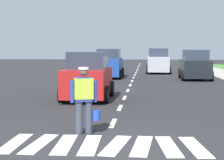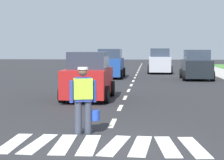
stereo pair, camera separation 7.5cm
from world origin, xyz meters
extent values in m
plane|color=#28282B|center=(0.00, 21.00, 0.00)|extent=(96.00, 96.00, 0.00)
cube|color=white|center=(-2.00, 0.07, 0.01)|extent=(0.40, 1.91, 0.01)
cube|color=white|center=(-1.43, 0.07, 0.01)|extent=(0.45, 1.92, 0.01)
cube|color=white|center=(-0.86, 0.07, 0.01)|extent=(0.45, 1.91, 0.01)
cube|color=white|center=(-0.29, 0.07, 0.01)|extent=(0.42, 1.91, 0.01)
cube|color=white|center=(0.29, 0.07, 0.01)|extent=(0.62, 1.93, 0.01)
cube|color=white|center=(0.86, 0.07, 0.01)|extent=(0.50, 1.92, 0.01)
cube|color=white|center=(1.43, 0.07, 0.01)|extent=(0.55, 1.93, 0.01)
cube|color=white|center=(2.00, 0.07, 0.01)|extent=(0.58, 1.93, 0.01)
cube|color=silver|center=(0.00, 2.70, 0.01)|extent=(0.14, 1.40, 0.01)
cube|color=silver|center=(0.00, 5.70, 0.01)|extent=(0.14, 1.40, 0.01)
cube|color=silver|center=(0.00, 8.70, 0.01)|extent=(0.14, 1.40, 0.01)
cube|color=silver|center=(0.00, 11.70, 0.01)|extent=(0.14, 1.40, 0.01)
cube|color=silver|center=(0.00, 14.70, 0.01)|extent=(0.14, 1.40, 0.01)
cube|color=silver|center=(0.00, 17.70, 0.01)|extent=(0.14, 1.40, 0.01)
cube|color=silver|center=(0.00, 20.70, 0.01)|extent=(0.14, 1.40, 0.01)
cube|color=silver|center=(0.00, 23.70, 0.01)|extent=(0.14, 1.40, 0.01)
cube|color=silver|center=(0.00, 26.70, 0.01)|extent=(0.14, 1.40, 0.01)
cube|color=silver|center=(0.00, 29.70, 0.01)|extent=(0.14, 1.40, 0.01)
cube|color=silver|center=(0.00, 32.70, 0.01)|extent=(0.14, 1.40, 0.01)
cube|color=silver|center=(0.00, 35.70, 0.01)|extent=(0.14, 1.40, 0.01)
cube|color=silver|center=(0.00, 38.70, 0.01)|extent=(0.14, 1.40, 0.01)
cube|color=silver|center=(0.00, 41.70, 0.01)|extent=(0.14, 1.40, 0.01)
cube|color=silver|center=(0.00, 44.70, 0.01)|extent=(0.14, 1.40, 0.01)
cube|color=silver|center=(0.00, 47.70, 0.01)|extent=(0.14, 1.40, 0.01)
cylinder|color=#383D4C|center=(-0.72, 1.16, 0.41)|extent=(0.18, 0.18, 0.82)
cylinder|color=#383D4C|center=(-0.49, 1.22, 0.41)|extent=(0.18, 0.18, 0.82)
cube|color=navy|center=(-0.60, 1.19, 1.12)|extent=(0.45, 0.33, 0.60)
cube|color=#A5EA33|center=(-0.60, 1.19, 1.14)|extent=(0.52, 0.39, 0.51)
cylinder|color=navy|center=(-0.87, 1.12, 1.07)|extent=(0.11, 0.11, 0.55)
cylinder|color=navy|center=(-0.33, 1.26, 1.07)|extent=(0.11, 0.11, 0.55)
sphere|color=brown|center=(-0.60, 1.19, 1.56)|extent=(0.22, 0.22, 0.22)
cylinder|color=silver|center=(-0.60, 1.19, 1.64)|extent=(0.26, 0.26, 0.06)
cylinder|color=#2347B7|center=(-0.34, 1.36, 0.45)|extent=(0.26, 0.26, 0.26)
cube|color=#1E4799|center=(-1.79, 20.48, 0.79)|extent=(1.77, 4.15, 1.21)
cube|color=#2D3847|center=(-1.79, 20.58, 1.74)|extent=(1.55, 2.28, 0.70)
cylinder|color=black|center=(-0.89, 19.19, 0.34)|extent=(0.22, 0.68, 0.68)
cylinder|color=black|center=(-2.69, 19.19, 0.34)|extent=(0.22, 0.68, 0.68)
cylinder|color=black|center=(-0.89, 21.76, 0.34)|extent=(0.22, 0.68, 0.68)
cylinder|color=black|center=(-2.69, 21.76, 0.34)|extent=(0.22, 0.68, 0.68)
cube|color=black|center=(4.24, 19.36, 0.76)|extent=(1.80, 3.89, 1.16)
cube|color=#2D3847|center=(4.24, 19.26, 1.69)|extent=(1.58, 2.14, 0.70)
cylinder|color=black|center=(3.32, 20.57, 0.34)|extent=(0.22, 0.68, 0.68)
cylinder|color=black|center=(5.16, 20.57, 0.34)|extent=(0.22, 0.68, 0.68)
cylinder|color=black|center=(3.32, 18.16, 0.34)|extent=(0.22, 0.68, 0.68)
cylinder|color=black|center=(5.16, 18.16, 0.34)|extent=(0.22, 0.68, 0.68)
cube|color=red|center=(-1.51, 8.10, 0.73)|extent=(1.71, 3.83, 1.10)
cube|color=#2D3847|center=(-1.51, 8.19, 1.63)|extent=(1.51, 2.11, 0.70)
cylinder|color=black|center=(-0.63, 6.91, 0.34)|extent=(0.22, 0.68, 0.68)
cylinder|color=black|center=(-2.39, 6.91, 0.34)|extent=(0.22, 0.68, 0.68)
cylinder|color=black|center=(-0.63, 9.29, 0.34)|extent=(0.22, 0.68, 0.68)
cylinder|color=black|center=(-2.39, 9.29, 0.34)|extent=(0.22, 0.68, 0.68)
cube|color=silver|center=(1.91, 26.40, 0.80)|extent=(1.79, 4.32, 1.25)
cube|color=#2D3847|center=(1.91, 26.29, 1.78)|extent=(1.57, 2.37, 0.70)
cylinder|color=black|center=(1.00, 27.74, 0.34)|extent=(0.22, 0.68, 0.68)
cylinder|color=black|center=(2.82, 27.74, 0.34)|extent=(0.22, 0.68, 0.68)
cylinder|color=black|center=(1.00, 25.06, 0.34)|extent=(0.22, 0.68, 0.68)
cylinder|color=black|center=(2.82, 25.06, 0.34)|extent=(0.22, 0.68, 0.68)
camera|label=1|loc=(0.95, -8.66, 2.13)|focal=64.91mm
camera|label=2|loc=(1.02, -8.65, 2.13)|focal=64.91mm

